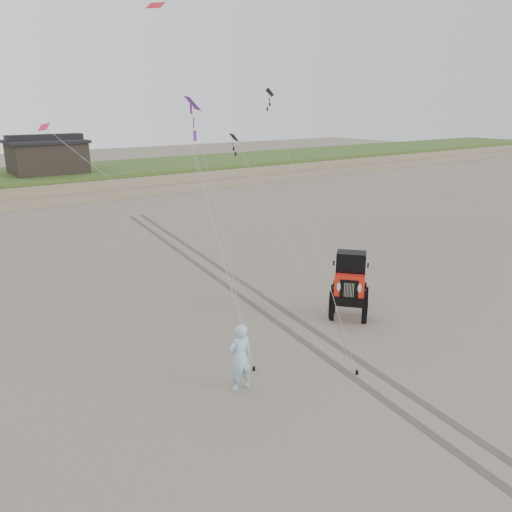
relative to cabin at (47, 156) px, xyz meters
name	(u,v)px	position (x,y,z in m)	size (l,w,h in m)	color
ground	(312,360)	(-2.00, -37.00, -3.24)	(160.00, 160.00, 0.00)	#6B6054
dune_ridge	(25,184)	(-2.00, 0.50, -2.42)	(160.00, 14.25, 1.73)	#7A6B54
cabin	(47,156)	(0.00, 0.00, 0.00)	(6.40, 5.40, 3.35)	black
jeep	(349,293)	(1.20, -35.44, -2.25)	(2.30, 5.33, 1.98)	red
man	(240,357)	(-4.68, -37.03, -2.27)	(0.70, 0.46, 1.93)	#95BEE7
kite_flock	(180,80)	(-0.89, -27.16, 5.27)	(7.30, 9.27, 7.88)	#691B98
stake_main	(254,369)	(-3.79, -36.44, -3.18)	(0.08, 0.08, 0.12)	black
stake_aux	(357,372)	(-1.50, -38.39, -3.18)	(0.08, 0.08, 0.12)	black
tire_tracks	(225,278)	(0.00, -29.00, -3.23)	(5.22, 29.74, 0.01)	#4C443D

